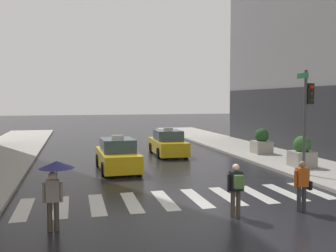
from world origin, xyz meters
TOP-DOWN VIEW (x-y plane):
  - ground_plane at (0.00, 0.00)m, footprint 160.00×160.00m
  - crosswalk_markings at (0.00, 3.00)m, footprint 11.30×2.80m
  - traffic_light_pole at (6.65, 5.28)m, footprint 0.44×0.84m
  - taxi_lead at (-1.59, 9.29)m, footprint 2.04×4.59m
  - taxi_second at (2.19, 13.83)m, footprint 2.00×4.57m
  - pedestrian_with_umbrella at (-4.25, 0.60)m, footprint 0.96×0.96m
  - pedestrian_with_backpack at (1.06, 0.54)m, footprint 0.55×0.43m
  - pedestrian_with_handbag at (3.37, 0.58)m, footprint 0.60×0.24m
  - planter_near_corner at (7.65, 7.11)m, footprint 1.10×1.10m
  - planter_mid_block at (7.97, 12.07)m, footprint 1.10×1.10m

SIDE VIEW (x-z plane):
  - ground_plane at x=0.00m, z-range 0.00..0.00m
  - crosswalk_markings at x=0.00m, z-range 0.00..0.01m
  - taxi_lead at x=-1.59m, z-range -0.18..1.63m
  - taxi_second at x=2.19m, z-range -0.18..1.63m
  - planter_near_corner at x=7.65m, z-range 0.07..1.67m
  - planter_mid_block at x=7.97m, z-range 0.07..1.67m
  - pedestrian_with_handbag at x=3.37m, z-range 0.11..1.76m
  - pedestrian_with_backpack at x=1.06m, z-range 0.15..1.80m
  - pedestrian_with_umbrella at x=-4.25m, z-range 0.55..2.49m
  - traffic_light_pole at x=6.65m, z-range 0.86..5.66m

